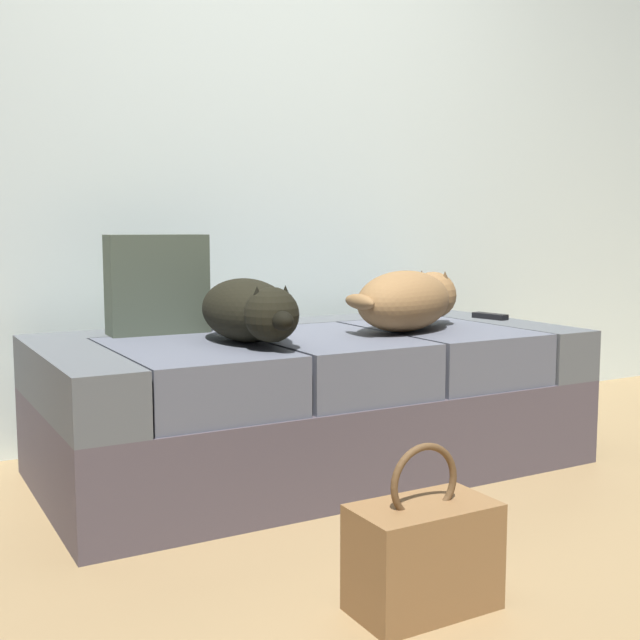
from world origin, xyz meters
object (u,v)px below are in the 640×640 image
tv_remote (490,316)px  handbag (423,554)px  dog_dark (250,311)px  throw_pillow (157,284)px  dog_tan (409,300)px  couch (313,401)px

tv_remote → handbag: bearing=-147.0°
dog_dark → throw_pillow: size_ratio=1.76×
dog_dark → dog_tan: bearing=1.0°
tv_remote → handbag: tv_remote is taller
dog_tan → handbag: (-0.64, -0.95, -0.46)m
handbag → throw_pillow: bearing=97.4°
dog_tan → tv_remote: (0.49, 0.13, -0.10)m
handbag → dog_dark: bearing=89.3°
couch → dog_tan: dog_tan is taller
dog_dark → tv_remote: dog_dark is taller
dog_dark → throw_pillow: 0.41m
couch → dog_dark: 0.46m
dog_dark → tv_remote: (1.12, 0.14, -0.09)m
dog_tan → handbag: size_ratio=1.59×
couch → throw_pillow: throw_pillow is taller
throw_pillow → handbag: 1.41m
couch → dog_dark: dog_dark is taller
couch → dog_dark: bearing=-158.7°
dog_tan → couch: bearing=163.0°
dog_tan → throw_pillow: throw_pillow is taller
handbag → tv_remote: bearing=43.7°
dog_tan → handbag: bearing=-123.9°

